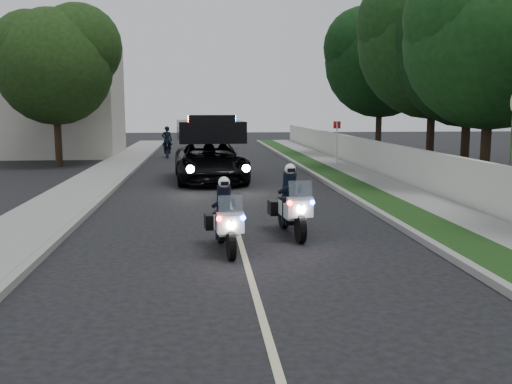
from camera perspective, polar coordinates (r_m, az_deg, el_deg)
The scene contains 21 objects.
ground at distance 11.60m, azimuth -1.05°, elevation -6.71°, with size 120.00×120.00×0.00m, color black.
curb_right at distance 21.94m, azimuth 7.70°, elevation 0.56°, with size 0.20×60.00×0.15m, color gray.
grass_verge at distance 22.11m, azimuth 9.47°, elevation 0.59°, with size 1.20×60.00×0.16m, color #193814.
sidewalk_right at distance 22.47m, azimuth 12.68°, elevation 0.63°, with size 1.40×60.00×0.16m, color gray.
property_wall at distance 22.72m, azimuth 15.13°, elevation 2.33°, with size 0.22×60.00×1.50m, color beige.
curb_left at distance 21.62m, azimuth -13.98°, elevation 0.28°, with size 0.20×60.00×0.15m, color gray.
sidewalk_left at distance 21.82m, azimuth -16.84°, elevation 0.25°, with size 2.00×60.00×0.16m, color gray.
building_far at distance 38.29m, azimuth -19.42°, elevation 8.59°, with size 8.00×6.00×7.00m, color #A8A396.
lane_marking at distance 21.40m, azimuth -3.06°, elevation 0.24°, with size 0.12×50.00×0.01m, color #BFB78C.
police_moto_left at distance 12.37m, azimuth -3.03°, elevation -5.77°, with size 0.65×1.85×1.57m, color white, non-canonical shape.
police_moto_right at distance 13.85m, azimuth 3.48°, elevation -4.24°, with size 0.70×2.00×1.70m, color silver, non-canonical shape.
police_suv at distance 23.96m, azimuth -4.53°, elevation 1.08°, with size 2.78×6.00×2.92m, color black.
bicycle at distance 35.67m, azimuth -8.73°, elevation 3.39°, with size 0.65×1.86×0.97m, color black.
cyclist at distance 35.67m, azimuth -8.73°, elevation 3.39°, with size 0.61×0.41×1.70m, color black.
sign_post at distance 29.88m, azimuth 7.91°, elevation 2.47°, with size 0.38×0.38×2.40m, color #A30B0F, non-canonical shape.
tree_right_b at distance 22.69m, azimuth 21.48°, elevation 0.12°, with size 6.15×6.15×10.24m, color #184416, non-canonical shape.
tree_right_c at distance 26.10m, azimuth 19.76°, elevation 1.21°, with size 6.05×6.05×10.09m, color black, non-canonical shape.
tree_right_d at distance 28.18m, azimuth 16.67°, elevation 1.84°, with size 6.89×6.89×11.48m, color #1A3F15, non-canonical shape.
tree_right_e at distance 36.32m, azimuth 11.91°, elevation 3.39°, with size 6.69×6.69×11.15m, color black, non-canonical shape.
tree_left_near at distance 31.83m, azimuth -18.81°, elevation 2.46°, with size 5.90×5.90×9.83m, color #203E14, non-canonical shape.
tree_left_far at distance 38.88m, azimuth -18.64°, elevation 3.45°, with size 5.97×5.97×9.95m, color black, non-canonical shape.
Camera 1 is at (-0.83, -11.17, 3.01)m, focal length 40.57 mm.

